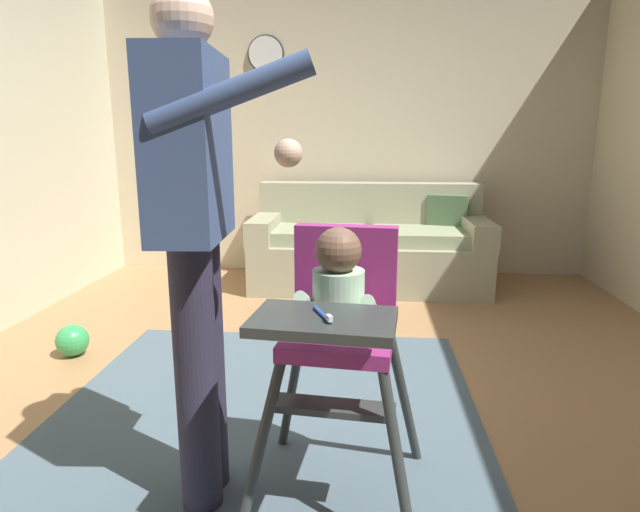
{
  "coord_description": "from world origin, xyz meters",
  "views": [
    {
      "loc": [
        0.17,
        -2.36,
        1.26
      ],
      "look_at": [
        0.01,
        -0.4,
        0.82
      ],
      "focal_mm": 29.92,
      "sensor_mm": 36.0,
      "label": 1
    }
  ],
  "objects_px": {
    "high_chair": "(339,313)",
    "toy_ball": "(72,340)",
    "wall_clock": "(266,54)",
    "adult_standing": "(195,230)",
    "couch": "(369,247)"
  },
  "relations": [
    {
      "from": "high_chair",
      "to": "adult_standing",
      "type": "distance_m",
      "value": 0.55
    },
    {
      "from": "adult_standing",
      "to": "wall_clock",
      "type": "xyz_separation_m",
      "value": [
        -0.36,
        3.32,
        1.01
      ]
    },
    {
      "from": "couch",
      "to": "high_chair",
      "type": "distance_m",
      "value": 2.84
    },
    {
      "from": "adult_standing",
      "to": "high_chair",
      "type": "bearing_deg",
      "value": -0.12
    },
    {
      "from": "couch",
      "to": "toy_ball",
      "type": "bearing_deg",
      "value": -45.82
    },
    {
      "from": "high_chair",
      "to": "toy_ball",
      "type": "relative_size",
      "value": 5.27
    },
    {
      "from": "couch",
      "to": "wall_clock",
      "type": "xyz_separation_m",
      "value": [
        -0.95,
        0.48,
        1.65
      ]
    },
    {
      "from": "adult_standing",
      "to": "wall_clock",
      "type": "bearing_deg",
      "value": 92.66
    },
    {
      "from": "couch",
      "to": "wall_clock",
      "type": "distance_m",
      "value": 1.96
    },
    {
      "from": "wall_clock",
      "to": "couch",
      "type": "bearing_deg",
      "value": -26.57
    },
    {
      "from": "high_chair",
      "to": "toy_ball",
      "type": "bearing_deg",
      "value": -118.64
    },
    {
      "from": "wall_clock",
      "to": "high_chair",
      "type": "bearing_deg",
      "value": -75.96
    },
    {
      "from": "couch",
      "to": "adult_standing",
      "type": "xyz_separation_m",
      "value": [
        -0.6,
        -2.84,
        0.64
      ]
    },
    {
      "from": "high_chair",
      "to": "adult_standing",
      "type": "bearing_deg",
      "value": -80.63
    },
    {
      "from": "toy_ball",
      "to": "wall_clock",
      "type": "height_order",
      "value": "wall_clock"
    }
  ]
}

